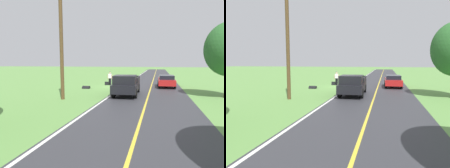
# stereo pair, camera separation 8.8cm
# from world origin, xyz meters

# --- Properties ---
(ground_plane) EXTENTS (200.00, 200.00, 0.00)m
(ground_plane) POSITION_xyz_m (0.00, 0.00, 0.00)
(ground_plane) COLOR #609347
(road_surface) EXTENTS (6.81, 120.00, 0.00)m
(road_surface) POSITION_xyz_m (-4.12, 0.00, 0.00)
(road_surface) COLOR #333338
(road_surface) RESTS_ON ground
(lane_edge_line) EXTENTS (0.16, 117.60, 0.00)m
(lane_edge_line) POSITION_xyz_m (-0.89, 0.00, 0.01)
(lane_edge_line) COLOR silver
(lane_edge_line) RESTS_ON ground
(lane_centre_line) EXTENTS (0.14, 117.60, 0.00)m
(lane_centre_line) POSITION_xyz_m (-4.12, 0.00, 0.01)
(lane_centre_line) COLOR gold
(lane_centre_line) RESTS_ON ground
(hitchhiker_walking) EXTENTS (0.62, 0.52, 1.75)m
(hitchhiker_walking) POSITION_xyz_m (1.08, -1.51, 0.98)
(hitchhiker_walking) COLOR black
(hitchhiker_walking) RESTS_ON ground
(suitcase_carried) EXTENTS (0.47, 0.21, 0.43)m
(suitcase_carried) POSITION_xyz_m (1.50, -1.44, 0.22)
(suitcase_carried) COLOR black
(suitcase_carried) RESTS_ON ground
(pickup_truck_passing) EXTENTS (2.22, 5.46, 1.82)m
(pickup_truck_passing) POSITION_xyz_m (-2.19, 5.77, 0.97)
(pickup_truck_passing) COLOR black
(pickup_truck_passing) RESTS_ON ground
(sedan_near_oncoming) EXTENTS (2.00, 4.44, 1.41)m
(sedan_near_oncoming) POSITION_xyz_m (-5.86, -1.05, 0.75)
(sedan_near_oncoming) COLOR red
(sedan_near_oncoming) RESTS_ON ground
(utility_pole_roadside) EXTENTS (0.28, 0.28, 8.67)m
(utility_pole_roadside) POSITION_xyz_m (2.40, 8.91, 4.34)
(utility_pole_roadside) COLOR brown
(utility_pole_roadside) RESTS_ON ground
(drainage_culvert) EXTENTS (0.80, 0.60, 0.60)m
(drainage_culvert) POSITION_xyz_m (2.87, 2.37, 0.00)
(drainage_culvert) COLOR black
(drainage_culvert) RESTS_ON ground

